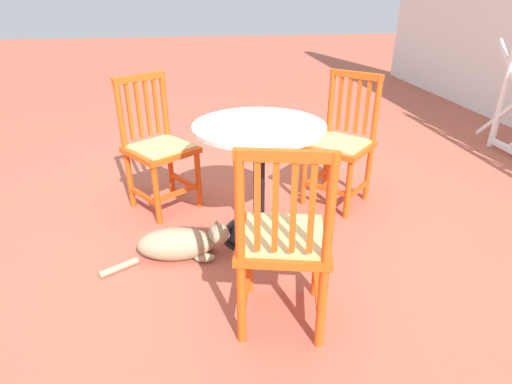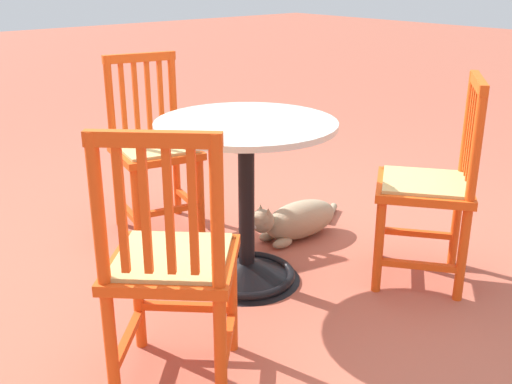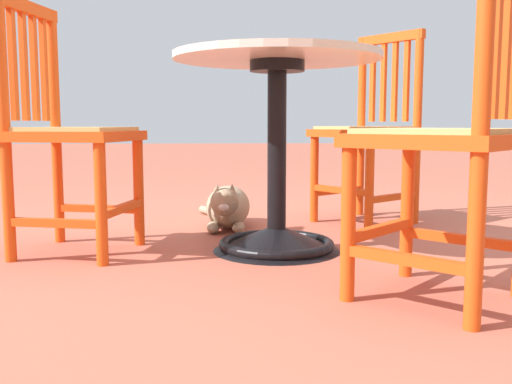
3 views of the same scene
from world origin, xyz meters
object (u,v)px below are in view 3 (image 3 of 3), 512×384
(orange_chair_at_corner, at_px, (68,135))
(cafe_table, at_px, (277,176))
(orange_chair_tucked_in, at_px, (369,133))
(tabby_cat, at_px, (227,208))
(orange_chair_by_planter, at_px, (450,140))

(orange_chair_at_corner, bearing_deg, cafe_table, 179.20)
(orange_chair_tucked_in, relative_size, tabby_cat, 1.24)
(orange_chair_by_planter, xyz_separation_m, tabby_cat, (0.58, -1.12, -0.34))
(orange_chair_at_corner, bearing_deg, tabby_cat, -141.21)
(orange_chair_tucked_in, bearing_deg, orange_chair_by_planter, 85.41)
(tabby_cat, bearing_deg, orange_chair_tucked_in, -168.27)
(orange_chair_at_corner, distance_m, tabby_cat, 0.82)
(orange_chair_by_planter, height_order, orange_chair_tucked_in, same)
(cafe_table, bearing_deg, orange_chair_by_planter, 121.87)
(orange_chair_at_corner, height_order, tabby_cat, orange_chair_at_corner)
(orange_chair_tucked_in, bearing_deg, cafe_table, 51.02)
(orange_chair_at_corner, distance_m, orange_chair_by_planter, 1.33)
(cafe_table, relative_size, orange_chair_at_corner, 0.83)
(orange_chair_by_planter, height_order, tabby_cat, orange_chair_by_planter)
(orange_chair_by_planter, relative_size, orange_chair_tucked_in, 1.00)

